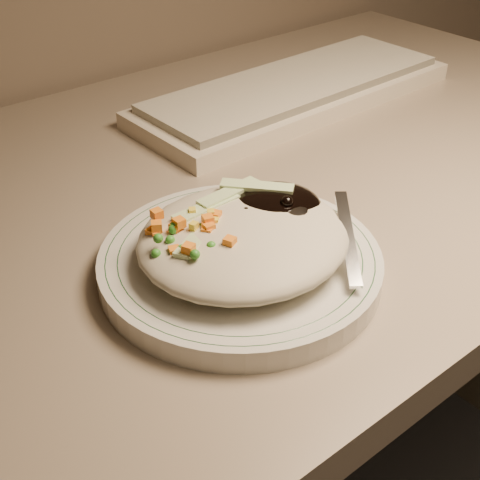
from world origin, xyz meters
TOP-DOWN VIEW (x-y plane):
  - desk at (0.00, 1.38)m, footprint 1.40×0.70m
  - plate at (-0.05, 1.22)m, footprint 0.25×0.25m
  - plate_rim at (-0.05, 1.22)m, footprint 0.24×0.24m
  - meal at (-0.05, 1.22)m, footprint 0.21×0.19m
  - keyboard at (0.26, 1.49)m, footprint 0.48×0.18m

SIDE VIEW (x-z plane):
  - desk at x=0.00m, z-range 0.17..0.91m
  - plate at x=-0.05m, z-range 0.74..0.76m
  - keyboard at x=0.26m, z-range 0.74..0.77m
  - plate_rim at x=-0.05m, z-range 0.76..0.76m
  - meal at x=-0.05m, z-range 0.76..0.81m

